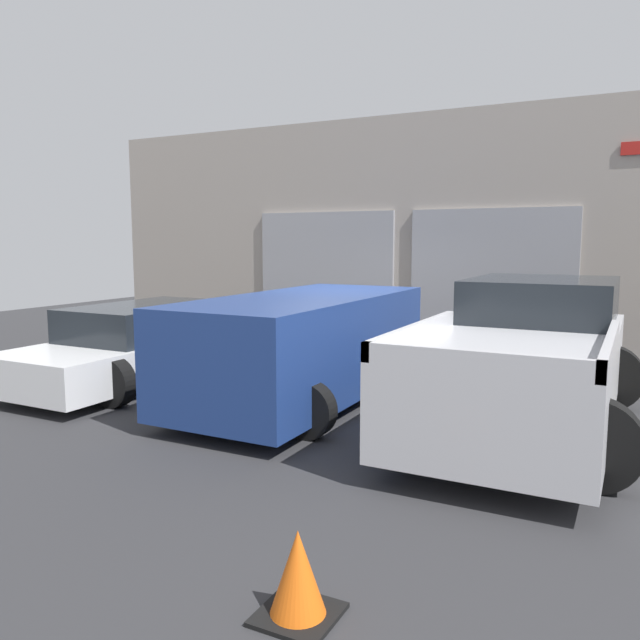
{
  "coord_description": "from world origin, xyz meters",
  "views": [
    {
      "loc": [
        4.11,
        -9.11,
        2.25
      ],
      "look_at": [
        0.0,
        -1.12,
        1.1
      ],
      "focal_mm": 35.0,
      "sensor_mm": 36.0,
      "label": 1
    }
  ],
  "objects_px": {
    "pickup_truck": "(526,358)",
    "sedan_side": "(304,344)",
    "sedan_white": "(145,345)",
    "traffic_cone": "(298,577)"
  },
  "relations": [
    {
      "from": "pickup_truck",
      "to": "sedan_side",
      "type": "bearing_deg",
      "value": -175.4
    },
    {
      "from": "sedan_white",
      "to": "sedan_side",
      "type": "distance_m",
      "value": 2.95
    },
    {
      "from": "sedan_white",
      "to": "traffic_cone",
      "type": "xyz_separation_m",
      "value": [
        5.34,
        -4.49,
        -0.33
      ]
    },
    {
      "from": "sedan_white",
      "to": "sedan_side",
      "type": "bearing_deg",
      "value": -0.55
    },
    {
      "from": "sedan_side",
      "to": "traffic_cone",
      "type": "distance_m",
      "value": 5.09
    },
    {
      "from": "pickup_truck",
      "to": "sedan_white",
      "type": "distance_m",
      "value": 5.9
    },
    {
      "from": "sedan_white",
      "to": "pickup_truck",
      "type": "bearing_deg",
      "value": 2.03
    },
    {
      "from": "pickup_truck",
      "to": "sedan_side",
      "type": "relative_size",
      "value": 1.1
    },
    {
      "from": "pickup_truck",
      "to": "sedan_white",
      "type": "height_order",
      "value": "pickup_truck"
    },
    {
      "from": "sedan_side",
      "to": "traffic_cone",
      "type": "height_order",
      "value": "sedan_side"
    }
  ]
}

